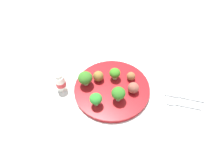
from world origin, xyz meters
TOP-DOWN VIEW (x-y plane):
  - ground_plane at (0.00, 0.00)m, footprint 4.00×4.00m
  - plate at (0.00, 0.00)m, footprint 0.28×0.28m
  - broccoli_floret_near_rim at (0.10, 0.01)m, footprint 0.05×0.05m
  - broccoli_floret_front_left at (0.04, 0.09)m, footprint 0.04×0.04m
  - broccoli_floret_back_right at (0.00, -0.05)m, footprint 0.04×0.04m
  - broccoli_floret_far_rim at (-0.03, 0.05)m, footprint 0.05×0.05m
  - meatball_back_left at (-0.08, 0.00)m, footprint 0.04×0.04m
  - meatball_mid_right at (-0.06, -0.06)m, footprint 0.03×0.03m
  - meatball_front_left at (0.06, -0.02)m, footprint 0.04×0.04m
  - napkin at (-0.26, -0.01)m, footprint 0.17×0.12m
  - fork at (-0.25, 0.01)m, footprint 0.12×0.02m
  - knife at (-0.25, -0.03)m, footprint 0.15×0.02m
  - yogurt_bottle at (0.19, 0.04)m, footprint 0.04×0.04m

SIDE VIEW (x-z plane):
  - ground_plane at x=0.00m, z-range 0.00..0.00m
  - napkin at x=-0.26m, z-range 0.00..0.01m
  - knife at x=-0.25m, z-range 0.00..0.01m
  - fork at x=-0.25m, z-range 0.00..0.01m
  - plate at x=0.00m, z-range 0.00..0.02m
  - meatball_mid_right at x=-0.06m, z-range 0.02..0.05m
  - yogurt_bottle at x=0.19m, z-range 0.00..0.07m
  - meatball_front_left at x=0.06m, z-range 0.02..0.06m
  - meatball_back_left at x=-0.08m, z-range 0.02..0.06m
  - broccoli_floret_back_right at x=0.00m, z-range 0.02..0.07m
  - broccoli_floret_front_left at x=0.04m, z-range 0.02..0.07m
  - broccoli_floret_near_rim at x=0.10m, z-range 0.02..0.08m
  - broccoli_floret_far_rim at x=-0.03m, z-range 0.02..0.08m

